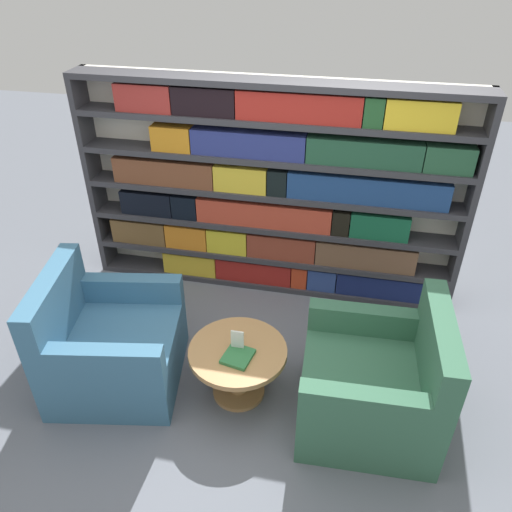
% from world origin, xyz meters
% --- Properties ---
extents(ground_plane, '(14.00, 14.00, 0.00)m').
position_xyz_m(ground_plane, '(0.00, 0.00, 0.00)').
color(ground_plane, slate).
extents(bookshelf, '(3.30, 0.30, 1.90)m').
position_xyz_m(bookshelf, '(0.04, 1.50, 0.94)').
color(bookshelf, silver).
rests_on(bookshelf, ground_plane).
extents(armchair_left, '(1.02, 1.02, 0.92)m').
position_xyz_m(armchair_left, '(-0.90, 0.05, 0.31)').
color(armchair_left, '#386684').
rests_on(armchair_left, ground_plane).
extents(armchair_right, '(0.92, 0.92, 0.92)m').
position_xyz_m(armchair_right, '(0.99, 0.06, 0.31)').
color(armchair_right, '#336047').
rests_on(armchair_right, ground_plane).
extents(coffee_table, '(0.69, 0.69, 0.43)m').
position_xyz_m(coffee_table, '(0.04, 0.09, 0.30)').
color(coffee_table, '#AD7F4C').
rests_on(coffee_table, ground_plane).
extents(table_sign, '(0.09, 0.06, 0.17)m').
position_xyz_m(table_sign, '(0.04, 0.09, 0.50)').
color(table_sign, black).
rests_on(table_sign, coffee_table).
extents(stray_book, '(0.22, 0.24, 0.02)m').
position_xyz_m(stray_book, '(0.06, 0.02, 0.44)').
color(stray_book, '#2D703D').
rests_on(stray_book, coffee_table).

